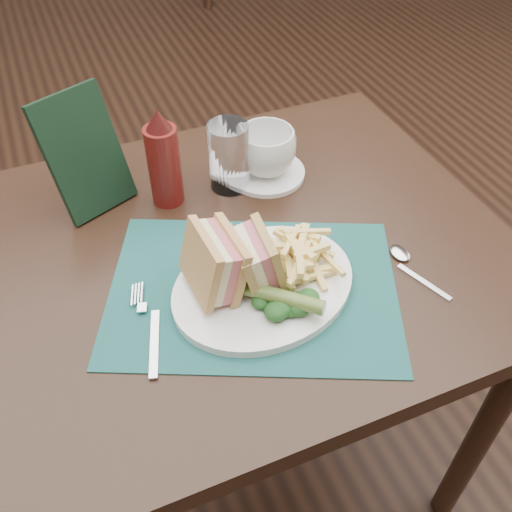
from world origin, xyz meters
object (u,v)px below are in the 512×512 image
(sandwich_half_b, at_px, (244,261))
(drinking_glass, at_px, (229,157))
(placemat, at_px, (253,289))
(check_presenter, at_px, (84,154))
(table_main, at_px, (244,369))
(coffee_cup, at_px, (266,151))
(plate, at_px, (263,286))
(saucer, at_px, (266,173))
(sandwich_half_a, at_px, (201,266))
(ketchup_bottle, at_px, (163,157))

(sandwich_half_b, xyz_separation_m, drinking_glass, (0.07, 0.26, -0.00))
(placemat, bearing_deg, check_presenter, 120.36)
(table_main, height_order, coffee_cup, coffee_cup)
(placemat, height_order, plate, plate)
(table_main, relative_size, saucer, 6.00)
(table_main, bearing_deg, placemat, -100.71)
(plate, relative_size, sandwich_half_b, 3.19)
(plate, height_order, sandwich_half_a, sandwich_half_a)
(sandwich_half_a, xyz_separation_m, sandwich_half_b, (0.06, -0.01, -0.01))
(sandwich_half_b, distance_m, check_presenter, 0.35)
(table_main, relative_size, coffee_cup, 8.05)
(placemat, relative_size, sandwich_half_a, 4.14)
(placemat, relative_size, plate, 1.49)
(plate, bearing_deg, saucer, 51.77)
(sandwich_half_a, bearing_deg, saucer, 46.69)
(table_main, xyz_separation_m, sandwich_half_b, (-0.03, -0.10, 0.44))
(ketchup_bottle, height_order, check_presenter, check_presenter)
(placemat, xyz_separation_m, check_presenter, (-0.18, 0.31, 0.10))
(sandwich_half_b, bearing_deg, plate, -16.21)
(table_main, relative_size, placemat, 2.01)
(plate, height_order, drinking_glass, drinking_glass)
(drinking_glass, xyz_separation_m, check_presenter, (-0.24, 0.05, 0.04))
(sandwich_half_b, height_order, saucer, sandwich_half_b)
(saucer, distance_m, ketchup_bottle, 0.21)
(drinking_glass, bearing_deg, plate, -99.79)
(plate, distance_m, coffee_cup, 0.30)
(table_main, distance_m, placemat, 0.39)
(plate, bearing_deg, drinking_glass, 66.08)
(saucer, relative_size, drinking_glass, 1.15)
(table_main, distance_m, ketchup_bottle, 0.50)
(saucer, height_order, drinking_glass, drinking_glass)
(sandwich_half_b, xyz_separation_m, ketchup_bottle, (-0.05, 0.26, 0.03))
(drinking_glass, relative_size, check_presenter, 0.60)
(placemat, xyz_separation_m, sandwich_half_a, (-0.08, 0.01, 0.07))
(table_main, relative_size, sandwich_half_a, 8.31)
(placemat, distance_m, sandwich_half_a, 0.11)
(coffee_cup, bearing_deg, sandwich_half_b, -119.76)
(coffee_cup, bearing_deg, table_main, -125.85)
(placemat, height_order, saucer, saucer)
(plate, distance_m, sandwich_half_b, 0.06)
(plate, distance_m, saucer, 0.30)
(placemat, height_order, check_presenter, check_presenter)
(coffee_cup, relative_size, ketchup_bottle, 0.60)
(drinking_glass, bearing_deg, saucer, 2.74)
(sandwich_half_b, bearing_deg, saucer, 64.80)
(coffee_cup, distance_m, drinking_glass, 0.08)
(sandwich_half_b, height_order, drinking_glass, drinking_glass)
(placemat, distance_m, check_presenter, 0.38)
(placemat, xyz_separation_m, coffee_cup, (0.14, 0.27, 0.05))
(plate, distance_m, check_presenter, 0.39)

